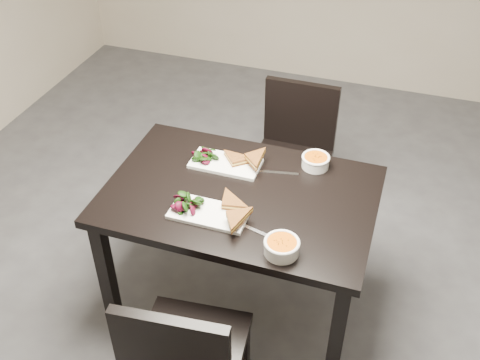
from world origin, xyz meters
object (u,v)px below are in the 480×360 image
Objects in this scene: chair_near at (184,357)px; chair_far at (294,148)px; plate_near at (209,213)px; plate_far at (226,164)px; soup_bowl_far at (316,161)px; soup_bowl_near at (282,246)px; table at (240,209)px.

chair_near is 1.48m from chair_far.
chair_far is 1.01m from plate_near.
chair_near reaches higher than plate_far.
chair_far is 2.59× the size of plate_far.
soup_bowl_far is at bearing 53.55° from plate_near.
chair_far reaches higher than plate_far.
soup_bowl_far reaches higher than plate_far.
table is at bearing 131.91° from soup_bowl_near.
table is 0.80m from chair_far.
plate_far is (-0.20, -0.61, 0.27)m from chair_far.
soup_bowl_far is at bearing 46.88° from table.
table is 8.41× the size of soup_bowl_near.
plate_far is (-0.14, 0.87, 0.27)m from chair_near.
chair_near is 0.56m from soup_bowl_near.
soup_bowl_far is (0.28, 0.29, 0.13)m from table.
chair_near is 5.96× the size of soup_bowl_near.
soup_bowl_far reaches higher than plate_near.
table is at bearing 67.14° from plate_near.
chair_far is 0.61m from soup_bowl_far.
soup_bowl_far is (0.40, 0.12, 0.03)m from plate_far.
chair_far reaches higher than soup_bowl_far.
plate_near reaches higher than table.
plate_far is at bearing 130.19° from soup_bowl_near.
plate_near is at bearing -81.73° from plate_far.
chair_far is 2.57× the size of plate_near.
plate_near is (-0.09, 0.51, 0.27)m from chair_near.
soup_bowl_far is (0.35, 0.48, 0.03)m from plate_near.
plate_near is at bearing -126.45° from soup_bowl_far.
plate_far is (-0.13, 0.17, 0.11)m from table.
plate_near and plate_far have the same top height.
soup_bowl_near is (0.27, -0.30, 0.13)m from table.
chair_far is (0.06, 1.48, 0.00)m from chair_near.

